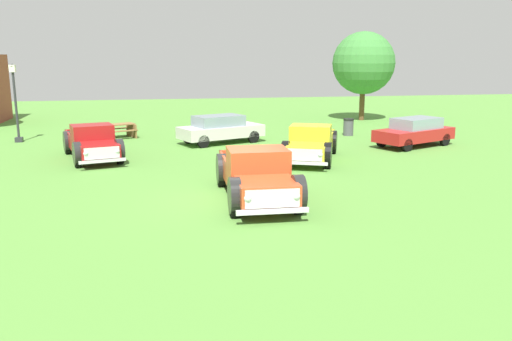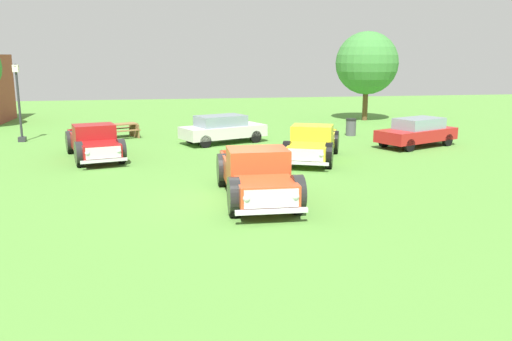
{
  "view_description": "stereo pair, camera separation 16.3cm",
  "coord_description": "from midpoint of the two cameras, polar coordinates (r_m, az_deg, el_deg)",
  "views": [
    {
      "loc": [
        -2.4,
        -15.92,
        4.42
      ],
      "look_at": [
        0.6,
        0.07,
        0.9
      ],
      "focal_mm": 37.45,
      "sensor_mm": 36.0,
      "label": 1
    },
    {
      "loc": [
        -2.24,
        -15.95,
        4.42
      ],
      "look_at": [
        0.6,
        0.07,
        0.9
      ],
      "focal_mm": 37.45,
      "sensor_mm": 36.0,
      "label": 2
    }
  ],
  "objects": [
    {
      "name": "ground_plane",
      "position": [
        16.7,
        -1.72,
        -3.15
      ],
      "size": [
        80.0,
        80.0,
        0.0
      ],
      "primitive_type": "plane",
      "color": "#548C38"
    },
    {
      "name": "lamp_post_near",
      "position": [
        30.22,
        -23.87,
        6.79
      ],
      "size": [
        0.36,
        0.36,
        4.02
      ],
      "color": "#2D2D33",
      "rests_on": "ground_plane"
    },
    {
      "name": "oak_tree_east",
      "position": [
        37.81,
        11.88,
        11.15
      ],
      "size": [
        4.25,
        4.25,
        6.02
      ],
      "color": "brown",
      "rests_on": "ground_plane"
    },
    {
      "name": "trash_can",
      "position": [
        30.49,
        10.26,
        4.59
      ],
      "size": [
        0.59,
        0.59,
        0.95
      ],
      "color": "#4C4C51",
      "rests_on": "ground_plane"
    },
    {
      "name": "picnic_table",
      "position": [
        30.03,
        -14.18,
        4.33
      ],
      "size": [
        2.24,
        2.07,
        0.78
      ],
      "color": "olive",
      "rests_on": "ground_plane"
    },
    {
      "name": "sedan_distant_a",
      "position": [
        27.4,
        -3.42,
        4.49
      ],
      "size": [
        4.63,
        3.26,
        1.43
      ],
      "color": "silver",
      "rests_on": "ground_plane"
    },
    {
      "name": "sedan_distant_b",
      "position": [
        27.51,
        16.99,
        3.99
      ],
      "size": [
        4.56,
        3.32,
        1.41
      ],
      "color": "#B21E1E",
      "rests_on": "ground_plane"
    },
    {
      "name": "pickup_truck_behind_right",
      "position": [
        23.93,
        -16.63,
        2.82
      ],
      "size": [
        3.03,
        5.28,
        1.53
      ],
      "color": "maroon",
      "rests_on": "ground_plane"
    },
    {
      "name": "pickup_truck_foreground",
      "position": [
        16.3,
        0.5,
        -0.68
      ],
      "size": [
        2.21,
        5.44,
        1.65
      ],
      "color": "#D14723",
      "rests_on": "ground_plane"
    },
    {
      "name": "pickup_truck_behind_left",
      "position": [
        22.72,
        6.19,
        2.8
      ],
      "size": [
        3.56,
        5.33,
        1.54
      ],
      "color": "yellow",
      "rests_on": "ground_plane"
    }
  ]
}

